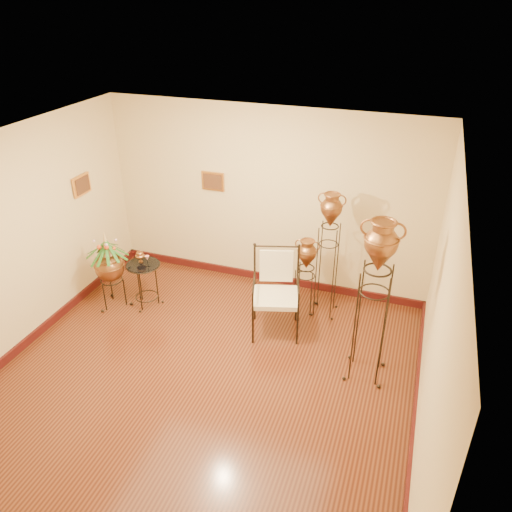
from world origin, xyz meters
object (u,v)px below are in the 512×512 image
(planter_urn, at_px, (109,264))
(armchair, at_px, (276,294))
(amphora_mid, at_px, (373,301))
(side_table, at_px, (145,284))
(amphora_tall, at_px, (328,254))

(planter_urn, distance_m, armchair, 2.47)
(amphora_mid, xyz_separation_m, side_table, (-3.30, 0.44, -0.70))
(amphora_tall, height_order, side_table, amphora_tall)
(amphora_tall, height_order, armchair, amphora_tall)
(planter_urn, distance_m, side_table, 0.59)
(amphora_tall, relative_size, armchair, 1.55)
(planter_urn, bearing_deg, side_table, 19.33)
(planter_urn, bearing_deg, armchair, 3.78)
(armchair, distance_m, side_table, 2.02)
(armchair, bearing_deg, side_table, 163.43)
(side_table, bearing_deg, amphora_mid, -7.65)
(amphora_mid, xyz_separation_m, planter_urn, (-3.76, 0.28, -0.37))
(amphora_mid, bearing_deg, side_table, 172.35)
(amphora_mid, relative_size, side_table, 2.39)
(planter_urn, relative_size, side_table, 1.41)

